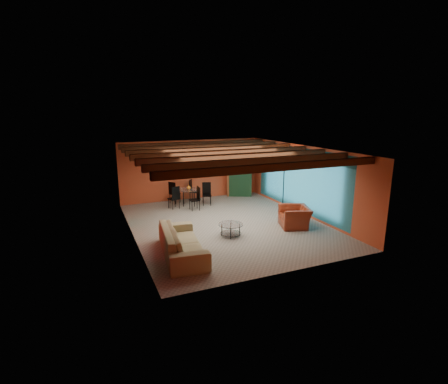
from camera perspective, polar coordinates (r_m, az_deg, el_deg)
name	(u,v)px	position (r m, az deg, el deg)	size (l,w,h in m)	color
room	(225,159)	(11.73, 0.17, 5.66)	(6.52, 8.01, 2.71)	gray
sofa	(182,242)	(9.64, -7.11, -8.38)	(2.67, 1.04, 0.78)	#8F825C
armchair	(295,217)	(12.10, 11.87, -4.12)	(1.10, 0.96, 0.72)	maroon
coffee_table	(231,230)	(11.02, 1.15, -6.42)	(0.81, 0.81, 0.42)	white
dining_table	(189,194)	(14.53, -5.96, -0.38)	(1.88, 1.88, 0.98)	white
armoire	(238,177)	(16.09, 2.38, 2.57)	(1.03, 0.51, 1.81)	brown
floor_lamp	(283,186)	(13.48, 10.03, 0.98)	(0.45, 0.45, 2.17)	black
ceiling_fan	(226,159)	(11.63, 0.38, 5.59)	(1.50, 1.50, 0.44)	#472614
painting	(172,165)	(15.17, -8.71, 4.60)	(1.05, 0.03, 0.65)	black
potted_plant	(238,153)	(15.91, 2.42, 6.60)	(0.42, 0.37, 0.47)	#26661E
vase	(189,181)	(14.40, -6.02, 1.85)	(0.17, 0.17, 0.18)	orange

